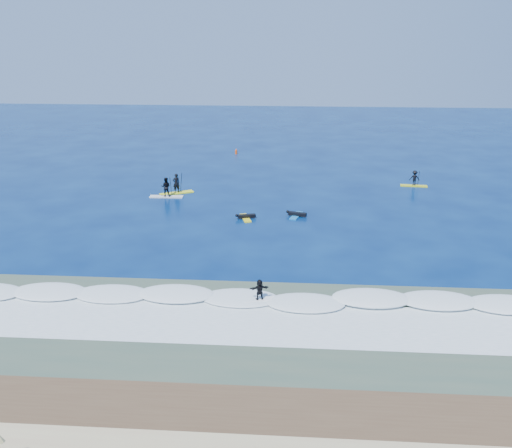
# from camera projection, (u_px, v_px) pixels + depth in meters

# --- Properties ---
(ground) EXTENTS (160.00, 160.00, 0.00)m
(ground) POSITION_uv_depth(u_px,v_px,m) (240.00, 241.00, 44.58)
(ground) COLOR #031946
(ground) RESTS_ON ground
(wet_sand_strip) EXTENTS (90.00, 5.00, 0.08)m
(wet_sand_strip) POSITION_uv_depth(u_px,v_px,m) (191.00, 419.00, 24.32)
(wet_sand_strip) COLOR #4E3824
(wet_sand_strip) RESTS_ON ground
(shallow_water) EXTENTS (90.00, 13.00, 0.01)m
(shallow_water) POSITION_uv_depth(u_px,v_px,m) (215.00, 331.00, 31.38)
(shallow_water) COLOR #3B5140
(shallow_water) RESTS_ON ground
(breaking_wave) EXTENTS (40.00, 6.00, 0.30)m
(breaking_wave) POSITION_uv_depth(u_px,v_px,m) (224.00, 298.00, 35.15)
(breaking_wave) COLOR white
(breaking_wave) RESTS_ON ground
(whitewater) EXTENTS (34.00, 5.00, 0.02)m
(whitewater) POSITION_uv_depth(u_px,v_px,m) (218.00, 322.00, 32.33)
(whitewater) COLOR silver
(whitewater) RESTS_ON ground
(sup_paddler_left) EXTENTS (3.36, 2.39, 2.37)m
(sup_paddler_left) POSITION_uv_depth(u_px,v_px,m) (176.00, 186.00, 56.95)
(sup_paddler_left) COLOR yellow
(sup_paddler_left) RESTS_ON ground
(sup_paddler_center) EXTENTS (3.29, 0.93, 2.29)m
(sup_paddler_center) POSITION_uv_depth(u_px,v_px,m) (166.00, 189.00, 55.68)
(sup_paddler_center) COLOR silver
(sup_paddler_center) RESTS_ON ground
(sup_paddler_right) EXTENTS (2.81, 0.97, 1.93)m
(sup_paddler_right) POSITION_uv_depth(u_px,v_px,m) (414.00, 179.00, 59.54)
(sup_paddler_right) COLOR #CCD116
(sup_paddler_right) RESTS_ON ground
(prone_paddler_near) EXTENTS (1.78, 2.34, 0.47)m
(prone_paddler_near) POSITION_uv_depth(u_px,v_px,m) (246.00, 217.00, 49.66)
(prone_paddler_near) COLOR yellow
(prone_paddler_near) RESTS_ON ground
(prone_paddler_far) EXTENTS (1.83, 2.40, 0.49)m
(prone_paddler_far) POSITION_uv_depth(u_px,v_px,m) (296.00, 214.00, 50.25)
(prone_paddler_far) COLOR #186FB4
(prone_paddler_far) RESTS_ON ground
(wave_surfer) EXTENTS (1.99, 1.06, 1.39)m
(wave_surfer) POSITION_uv_depth(u_px,v_px,m) (260.00, 291.00, 34.28)
(wave_surfer) COLOR white
(wave_surfer) RESTS_ON breaking_wave
(marker_buoy) EXTENTS (0.31, 0.31, 0.74)m
(marker_buoy) POSITION_uv_depth(u_px,v_px,m) (236.00, 152.00, 74.75)
(marker_buoy) COLOR #E24814
(marker_buoy) RESTS_ON ground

